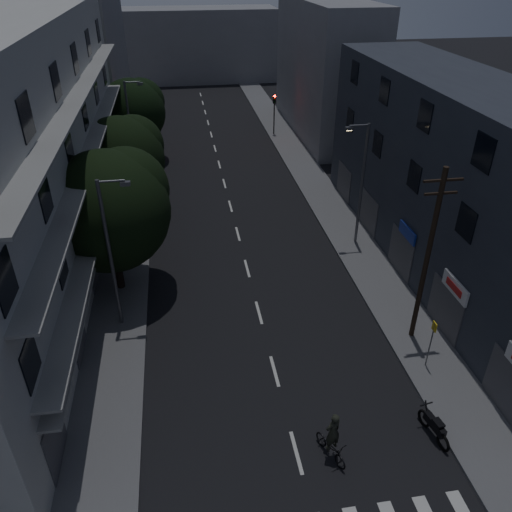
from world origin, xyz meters
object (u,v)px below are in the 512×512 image
object	(u,v)px
motorcycle	(434,427)
cyclist	(332,442)
utility_pole	(428,255)
bus_stop_sign	(432,336)

from	to	relation	value
motorcycle	cyclist	world-z (taller)	cyclist
utility_pole	motorcycle	size ratio (longest dim) A/B	4.51
utility_pole	motorcycle	distance (m)	7.51
utility_pole	cyclist	size ratio (longest dim) A/B	3.96
motorcycle	bus_stop_sign	bearing A→B (deg)	58.78
utility_pole	bus_stop_sign	distance (m)	3.69
motorcycle	cyclist	size ratio (longest dim) A/B	0.88
utility_pole	cyclist	xyz separation A→B (m)	(-6.05, -6.13, -4.10)
utility_pole	bus_stop_sign	size ratio (longest dim) A/B	3.56
bus_stop_sign	motorcycle	size ratio (longest dim) A/B	1.27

